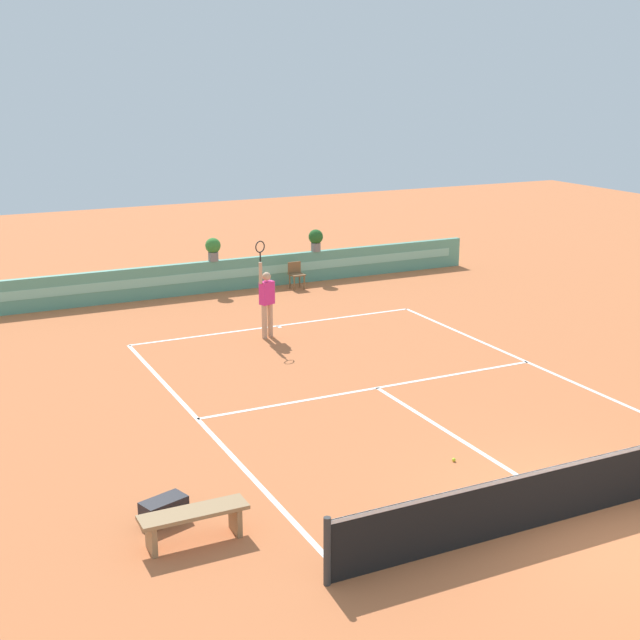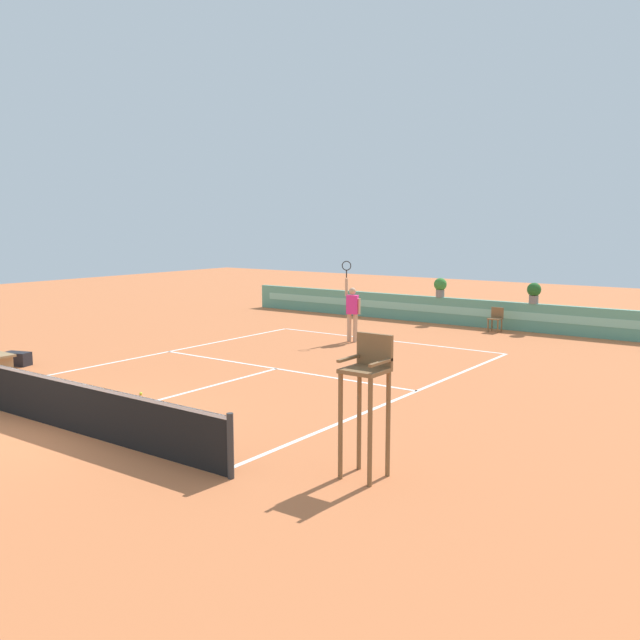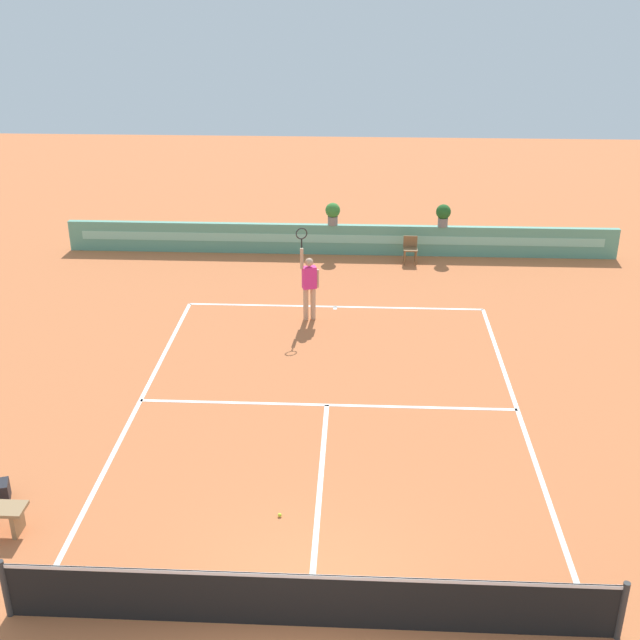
{
  "view_description": "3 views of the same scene",
  "coord_description": "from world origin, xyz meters",
  "px_view_note": "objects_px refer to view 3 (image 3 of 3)",
  "views": [
    {
      "loc": [
        -9.04,
        -9.26,
        6.58
      ],
      "look_at": [
        -0.27,
        8.71,
        1.0
      ],
      "focal_mm": 49.16,
      "sensor_mm": 36.0,
      "label": 1
    },
    {
      "loc": [
        11.22,
        -7.14,
        3.76
      ],
      "look_at": [
        -0.27,
        8.71,
        1.0
      ],
      "focal_mm": 38.57,
      "sensor_mm": 36.0,
      "label": 2
    },
    {
      "loc": [
        0.61,
        -8.86,
        8.81
      ],
      "look_at": [
        -0.27,
        8.71,
        1.0
      ],
      "focal_mm": 45.25,
      "sensor_mm": 36.0,
      "label": 3
    }
  ],
  "objects_px": {
    "tennis_player": "(309,283)",
    "potted_plant_right": "(443,214)",
    "tennis_ball_near_baseline": "(280,515)",
    "ball_kid_chair": "(410,248)",
    "potted_plant_centre": "(333,212)"
  },
  "relations": [
    {
      "from": "tennis_player",
      "to": "potted_plant_right",
      "type": "distance_m",
      "value": 6.71
    },
    {
      "from": "tennis_player",
      "to": "ball_kid_chair",
      "type": "bearing_deg",
      "value": 57.65
    },
    {
      "from": "ball_kid_chair",
      "to": "tennis_player",
      "type": "distance_m",
      "value": 5.53
    },
    {
      "from": "ball_kid_chair",
      "to": "tennis_player",
      "type": "relative_size",
      "value": 0.33
    },
    {
      "from": "tennis_ball_near_baseline",
      "to": "ball_kid_chair",
      "type": "bearing_deg",
      "value": 77.45
    },
    {
      "from": "tennis_ball_near_baseline",
      "to": "potted_plant_right",
      "type": "height_order",
      "value": "potted_plant_right"
    },
    {
      "from": "tennis_player",
      "to": "tennis_ball_near_baseline",
      "type": "distance_m",
      "value": 8.57
    },
    {
      "from": "tennis_player",
      "to": "potted_plant_centre",
      "type": "relative_size",
      "value": 3.57
    },
    {
      "from": "potted_plant_centre",
      "to": "tennis_player",
      "type": "bearing_deg",
      "value": -94.62
    },
    {
      "from": "tennis_player",
      "to": "potted_plant_centre",
      "type": "height_order",
      "value": "tennis_player"
    },
    {
      "from": "tennis_ball_near_baseline",
      "to": "potted_plant_centre",
      "type": "distance_m",
      "value": 13.96
    },
    {
      "from": "ball_kid_chair",
      "to": "tennis_ball_near_baseline",
      "type": "bearing_deg",
      "value": -102.55
    },
    {
      "from": "ball_kid_chair",
      "to": "potted_plant_right",
      "type": "relative_size",
      "value": 1.17
    },
    {
      "from": "tennis_player",
      "to": "tennis_ball_near_baseline",
      "type": "relative_size",
      "value": 38.01
    },
    {
      "from": "ball_kid_chair",
      "to": "tennis_ball_near_baseline",
      "type": "distance_m",
      "value": 13.49
    }
  ]
}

